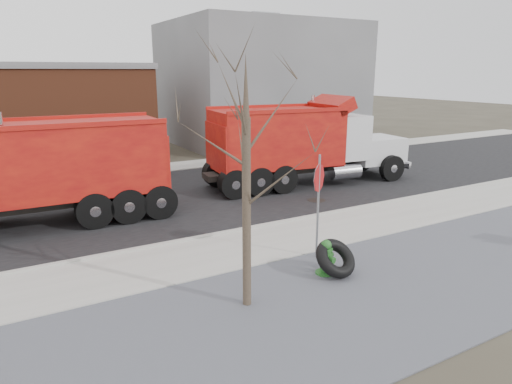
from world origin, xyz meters
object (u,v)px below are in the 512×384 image
fire_hydrant (326,259)px  truck_tire (335,258)px  dump_truck_red_a (302,141)px  stop_sign (319,189)px  dump_truck_red_b (40,168)px

fire_hydrant → truck_tire: 0.24m
fire_hydrant → dump_truck_red_a: size_ratio=0.10×
stop_sign → dump_truck_red_a: (4.40, 6.99, 0.00)m
fire_hydrant → truck_tire: (0.15, -0.18, 0.05)m
truck_tire → stop_sign: size_ratio=0.40×
dump_truck_red_a → dump_truck_red_b: bearing=-171.4°
dump_truck_red_a → dump_truck_red_b: (-10.41, -0.45, -0.01)m
fire_hydrant → dump_truck_red_b: size_ratio=0.10×
fire_hydrant → dump_truck_red_b: bearing=112.6°
stop_sign → dump_truck_red_a: bearing=46.6°
truck_tire → dump_truck_red_b: 9.67m
truck_tire → fire_hydrant: bearing=129.6°
truck_tire → dump_truck_red_a: 9.47m
fire_hydrant → stop_sign: stop_sign is taller
fire_hydrant → truck_tire: bearing=-64.6°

